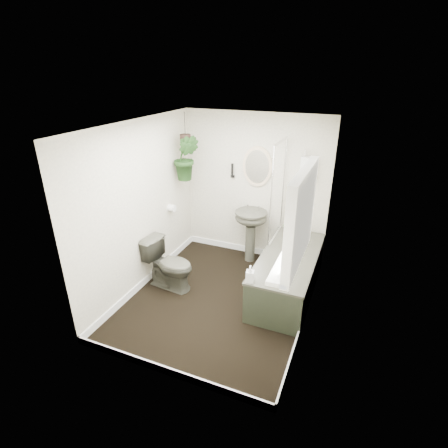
% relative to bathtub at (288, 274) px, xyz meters
% --- Properties ---
extents(floor, '(2.30, 2.80, 0.02)m').
position_rel_bathtub_xyz_m(floor, '(-0.80, -0.50, -0.30)').
color(floor, black).
rests_on(floor, ground).
extents(ceiling, '(2.30, 2.80, 0.02)m').
position_rel_bathtub_xyz_m(ceiling, '(-0.80, -0.50, 2.02)').
color(ceiling, white).
rests_on(ceiling, ground).
extents(wall_back, '(2.30, 0.02, 2.30)m').
position_rel_bathtub_xyz_m(wall_back, '(-0.80, 0.91, 0.86)').
color(wall_back, beige).
rests_on(wall_back, ground).
extents(wall_front, '(2.30, 0.02, 2.30)m').
position_rel_bathtub_xyz_m(wall_front, '(-0.80, -1.91, 0.86)').
color(wall_front, beige).
rests_on(wall_front, ground).
extents(wall_left, '(0.02, 2.80, 2.30)m').
position_rel_bathtub_xyz_m(wall_left, '(-1.96, -0.50, 0.86)').
color(wall_left, beige).
rests_on(wall_left, ground).
extents(wall_right, '(0.02, 2.80, 2.30)m').
position_rel_bathtub_xyz_m(wall_right, '(0.36, -0.50, 0.86)').
color(wall_right, beige).
rests_on(wall_right, ground).
extents(skirting, '(2.30, 2.80, 0.10)m').
position_rel_bathtub_xyz_m(skirting, '(-0.80, -0.50, -0.24)').
color(skirting, white).
rests_on(skirting, floor).
extents(bathtub, '(0.72, 1.72, 0.58)m').
position_rel_bathtub_xyz_m(bathtub, '(0.00, 0.00, 0.00)').
color(bathtub, '#3F3F34').
rests_on(bathtub, floor).
extents(bath_screen, '(0.04, 0.72, 1.40)m').
position_rel_bathtub_xyz_m(bath_screen, '(-0.33, 0.49, 0.99)').
color(bath_screen, silver).
rests_on(bath_screen, bathtub).
extents(shower_box, '(0.20, 0.10, 0.35)m').
position_rel_bathtub_xyz_m(shower_box, '(0.00, 0.84, 1.26)').
color(shower_box, white).
rests_on(shower_box, wall_back).
extents(oval_mirror, '(0.46, 0.03, 0.62)m').
position_rel_bathtub_xyz_m(oval_mirror, '(-0.76, 0.87, 1.21)').
color(oval_mirror, beige).
rests_on(oval_mirror, wall_back).
extents(wall_sconce, '(0.04, 0.04, 0.22)m').
position_rel_bathtub_xyz_m(wall_sconce, '(-1.16, 0.86, 1.11)').
color(wall_sconce, black).
rests_on(wall_sconce, wall_back).
extents(toilet_roll_holder, '(0.11, 0.11, 0.11)m').
position_rel_bathtub_xyz_m(toilet_roll_holder, '(-1.90, 0.20, 0.61)').
color(toilet_roll_holder, white).
rests_on(toilet_roll_holder, wall_left).
extents(window_recess, '(0.08, 1.00, 0.90)m').
position_rel_bathtub_xyz_m(window_recess, '(0.29, -1.20, 1.36)').
color(window_recess, white).
rests_on(window_recess, wall_right).
extents(window_sill, '(0.18, 1.00, 0.04)m').
position_rel_bathtub_xyz_m(window_sill, '(0.22, -1.20, 0.94)').
color(window_sill, white).
rests_on(window_sill, wall_right).
extents(window_blinds, '(0.01, 0.86, 0.76)m').
position_rel_bathtub_xyz_m(window_blinds, '(0.24, -1.20, 1.36)').
color(window_blinds, white).
rests_on(window_blinds, wall_right).
extents(toilet, '(0.74, 0.47, 0.72)m').
position_rel_bathtub_xyz_m(toilet, '(-1.57, -0.49, 0.07)').
color(toilet, '#3F3F34').
rests_on(toilet, floor).
extents(pedestal_sink, '(0.53, 0.47, 0.85)m').
position_rel_bathtub_xyz_m(pedestal_sink, '(-0.76, 0.65, 0.14)').
color(pedestal_sink, '#3F3F34').
rests_on(pedestal_sink, floor).
extents(sill_plant, '(0.25, 0.22, 0.26)m').
position_rel_bathtub_xyz_m(sill_plant, '(0.19, -0.90, 1.09)').
color(sill_plant, black).
rests_on(sill_plant, window_sill).
extents(hanging_plant, '(0.45, 0.40, 0.69)m').
position_rel_bathtub_xyz_m(hanging_plant, '(-1.74, 0.45, 1.35)').
color(hanging_plant, black).
rests_on(hanging_plant, ceiling).
extents(soap_bottle, '(0.11, 0.11, 0.21)m').
position_rel_bathtub_xyz_m(soap_bottle, '(-0.29, -0.79, 0.39)').
color(soap_bottle, '#2B2120').
rests_on(soap_bottle, bathtub).
extents(hanging_pot, '(0.16, 0.16, 0.12)m').
position_rel_bathtub_xyz_m(hanging_pot, '(-1.74, 0.45, 1.63)').
color(hanging_pot, black).
rests_on(hanging_pot, ceiling).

